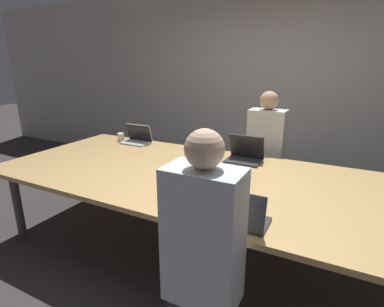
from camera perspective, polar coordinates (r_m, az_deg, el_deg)
ground_plane at (r=2.96m, az=3.43°, el=-18.31°), size 24.00×24.00×0.00m
curtain_wall at (r=4.57m, az=15.49°, el=12.44°), size 12.00×0.06×2.80m
conference_table at (r=2.62m, az=3.70°, el=-5.37°), size 4.00×1.61×0.76m
laptop_far_left at (r=3.73m, az=-10.37°, el=2.97°), size 0.34×0.22×0.23m
cup_far_left at (r=3.89m, az=-13.39°, el=3.09°), size 0.08×0.08×0.10m
laptop_near_midright at (r=1.85m, az=8.89°, el=-11.51°), size 0.34×0.23×0.24m
person_near_midright at (r=1.71m, az=2.12°, el=-19.83°), size 0.40×0.24×1.41m
cup_near_midright at (r=1.98m, az=2.13°, el=-10.18°), size 0.08×0.08×0.08m
laptop_far_center at (r=3.03m, az=10.05°, el=-0.04°), size 0.35×0.26×0.26m
person_far_center at (r=3.54m, az=13.74°, el=-0.35°), size 0.40×0.24×1.41m
stapler at (r=2.63m, az=-0.80°, el=-3.58°), size 0.11×0.15×0.05m
notebook at (r=2.57m, az=8.56°, el=-4.64°), size 0.20×0.17×0.02m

